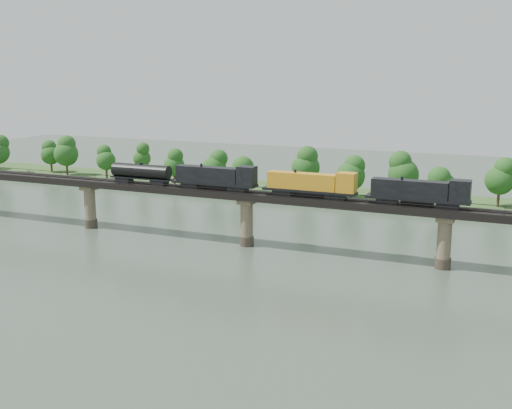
% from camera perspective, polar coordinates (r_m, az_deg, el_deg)
% --- Properties ---
extents(ground, '(400.00, 400.00, 0.00)m').
position_cam_1_polar(ground, '(109.82, -7.26, -7.50)').
color(ground, '#354436').
rests_on(ground, ground).
extents(far_bank, '(300.00, 24.00, 1.60)m').
position_cam_1_polar(far_bank, '(185.34, 6.11, 0.81)').
color(far_bank, '#2D4E1F').
rests_on(far_bank, ground).
extents(bridge, '(236.00, 30.00, 11.50)m').
position_cam_1_polar(bridge, '(133.90, -0.83, -1.41)').
color(bridge, '#473A2D').
rests_on(bridge, ground).
extents(bridge_superstructure, '(220.00, 4.90, 0.75)m').
position_cam_1_polar(bridge_superstructure, '(132.59, -0.84, 1.26)').
color(bridge_superstructure, black).
rests_on(bridge_superstructure, bridge).
extents(far_treeline, '(289.06, 17.54, 13.60)m').
position_cam_1_polar(far_treeline, '(182.34, 3.28, 3.23)').
color(far_treeline, '#382619').
rests_on(far_treeline, far_bank).
extents(freight_train, '(77.41, 3.02, 5.33)m').
position_cam_1_polar(freight_train, '(129.62, 1.89, 2.01)').
color(freight_train, black).
rests_on(freight_train, bridge).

